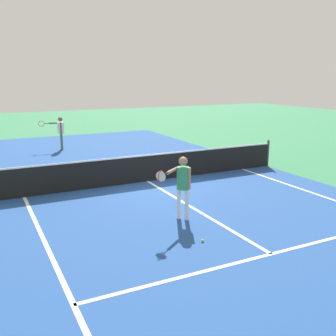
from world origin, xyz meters
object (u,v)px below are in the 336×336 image
object	(u,v)px
net	(147,168)
tennis_ball_mid_court	(203,241)
player_near	(182,181)
player_far	(60,129)

from	to	relation	value
net	tennis_ball_mid_court	world-z (taller)	net
player_near	tennis_ball_mid_court	xyz separation A→B (m)	(-0.26, -1.44, -0.99)
tennis_ball_mid_court	net	bearing A→B (deg)	79.63
net	player_near	bearing A→B (deg)	-100.37
net	player_far	world-z (taller)	player_far
player_far	tennis_ball_mid_court	bearing A→B (deg)	-87.80
player_far	tennis_ball_mid_court	xyz separation A→B (m)	(0.49, -12.71, -0.98)
tennis_ball_mid_court	player_near	bearing A→B (deg)	79.63
net	player_near	size ratio (longest dim) A/B	6.58
player_near	player_far	world-z (taller)	player_near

